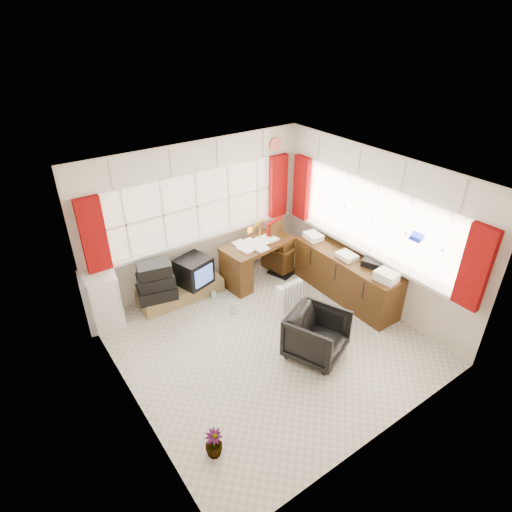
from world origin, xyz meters
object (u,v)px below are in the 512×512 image
at_px(desk, 258,259).
at_px(office_chair, 317,335).
at_px(crt_tv, 194,271).
at_px(credenza, 345,276).
at_px(radiator, 290,302).
at_px(desk_lamp, 260,225).
at_px(tv_bench, 181,292).
at_px(task_chair, 279,245).
at_px(mini_fridge, 102,299).

relative_size(desk, office_chair, 1.78).
bearing_deg(crt_tv, credenza, -35.43).
relative_size(office_chair, radiator, 1.28).
bearing_deg(desk_lamp, tv_bench, 171.29).
distance_m(office_chair, credenza, 1.56).
bearing_deg(task_chair, radiator, -119.23).
distance_m(task_chair, crt_tv, 1.63).
distance_m(tv_bench, mini_fridge, 1.29).
bearing_deg(credenza, office_chair, -149.54).
distance_m(office_chair, crt_tv, 2.35).
relative_size(desk_lamp, office_chair, 0.57).
bearing_deg(desk_lamp, task_chair, -3.43).
relative_size(tv_bench, mini_fridge, 1.59).
height_order(desk, credenza, credenza).
bearing_deg(desk_lamp, desk, -152.47).
distance_m(task_chair, mini_fridge, 3.13).
bearing_deg(office_chair, desk_lamp, 52.94).
distance_m(radiator, tv_bench, 1.85).
bearing_deg(crt_tv, radiator, -53.42).
bearing_deg(mini_fridge, desk_lamp, -6.39).
bearing_deg(crt_tv, tv_bench, 164.15).
xyz_separation_m(desk_lamp, crt_tv, (-1.22, 0.16, -0.56)).
bearing_deg(office_chair, task_chair, 42.90).
distance_m(task_chair, office_chair, 2.27).
xyz_separation_m(office_chair, radiator, (0.29, 0.92, -0.10)).
bearing_deg(credenza, radiator, 173.10).
bearing_deg(tv_bench, mini_fridge, 176.35).
xyz_separation_m(desk, tv_bench, (-1.39, 0.26, -0.29)).
height_order(office_chair, credenza, credenza).
relative_size(desk, credenza, 0.67).
height_order(task_chair, mini_fridge, task_chair).
height_order(task_chair, radiator, task_chair).
distance_m(office_chair, radiator, 0.97).
xyz_separation_m(desk_lamp, tv_bench, (-1.46, 0.22, -0.91)).
distance_m(task_chair, radiator, 1.34).
bearing_deg(tv_bench, office_chair, -68.04).
xyz_separation_m(office_chair, tv_bench, (-0.93, 2.31, -0.22)).
bearing_deg(crt_tv, desk_lamp, -7.28).
bearing_deg(desk, office_chair, -102.60).
bearing_deg(tv_bench, credenza, -33.70).
bearing_deg(desk, task_chair, 1.45).
bearing_deg(credenza, tv_bench, 146.30).
distance_m(desk_lamp, radiator, 1.43).
height_order(tv_bench, crt_tv, crt_tv).
relative_size(radiator, credenza, 0.29).
xyz_separation_m(desk, credenza, (0.89, -1.26, -0.02)).
relative_size(desk_lamp, task_chair, 0.43).
xyz_separation_m(office_chair, credenza, (1.35, 0.79, 0.04)).
height_order(task_chair, tv_bench, task_chair).
xyz_separation_m(tv_bench, mini_fridge, (-1.25, 0.08, 0.31)).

